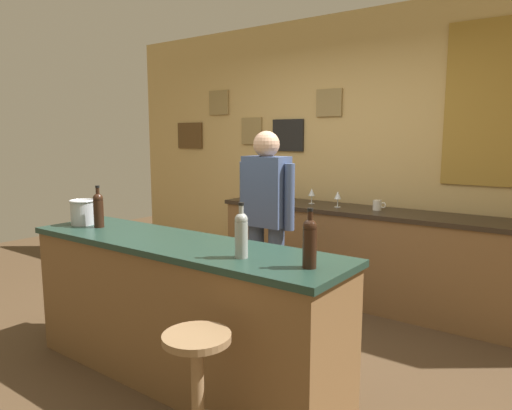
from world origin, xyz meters
TOP-DOWN VIEW (x-y plane):
  - ground_plane at (0.00, 0.00)m, footprint 10.00×10.00m
  - back_wall at (0.04, 2.03)m, footprint 6.00×0.09m
  - bar_counter at (0.00, -0.40)m, footprint 2.32×0.60m
  - side_counter at (0.40, 1.65)m, footprint 3.01×0.56m
  - bartender at (-0.02, 0.61)m, footprint 0.52×0.21m
  - bar_stool at (0.70, -0.96)m, footprint 0.32×0.32m
  - wine_bottle_a at (-0.79, -0.42)m, footprint 0.07×0.07m
  - wine_bottle_b at (0.58, -0.48)m, footprint 0.07×0.07m
  - wine_bottle_c at (0.98, -0.43)m, footprint 0.07×0.07m
  - ice_bucket at (-0.98, -0.42)m, footprint 0.19×0.19m
  - wine_glass_a at (-0.66, 1.69)m, footprint 0.07×0.07m
  - wine_glass_b at (-0.54, 1.71)m, footprint 0.07×0.07m
  - wine_glass_c at (-0.21, 1.68)m, footprint 0.07×0.07m
  - wine_glass_d at (0.11, 1.62)m, footprint 0.07×0.07m
  - coffee_mug at (0.49, 1.67)m, footprint 0.13×0.08m

SIDE VIEW (x-z plane):
  - ground_plane at x=0.00m, z-range 0.00..0.00m
  - side_counter at x=0.40m, z-range 0.00..0.90m
  - bar_stool at x=0.70m, z-range 0.12..0.80m
  - bar_counter at x=0.00m, z-range 0.00..0.92m
  - bartender at x=-0.02m, z-range 0.13..1.75m
  - coffee_mug at x=0.49m, z-range 0.90..1.00m
  - wine_glass_a at x=-0.66m, z-range 0.93..1.09m
  - wine_glass_b at x=-0.54m, z-range 0.93..1.09m
  - wine_glass_c at x=-0.21m, z-range 0.93..1.09m
  - wine_glass_d at x=0.11m, z-range 0.93..1.09m
  - ice_bucket at x=-0.98m, z-range 0.92..1.11m
  - wine_bottle_a at x=-0.79m, z-range 0.90..1.21m
  - wine_bottle_b at x=0.58m, z-range 0.90..1.21m
  - wine_bottle_c at x=0.98m, z-range 0.90..1.21m
  - back_wall at x=0.04m, z-range 0.02..2.82m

